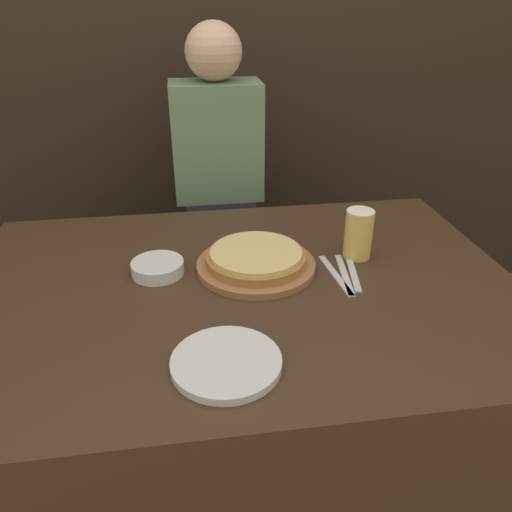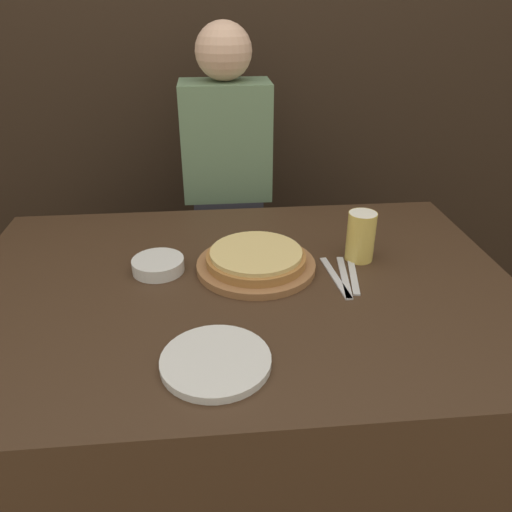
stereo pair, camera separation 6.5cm
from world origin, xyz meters
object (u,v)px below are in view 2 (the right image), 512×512
(pizza_on_board, at_px, (256,261))
(beer_glass, at_px, (361,234))
(side_bowl, at_px, (158,265))
(fork, at_px, (335,277))
(diner_person, at_px, (228,204))
(dinner_knife, at_px, (344,277))
(dinner_plate, at_px, (216,361))
(spoon, at_px, (353,276))

(pizza_on_board, xyz_separation_m, beer_glass, (0.30, 0.03, 0.05))
(pizza_on_board, distance_m, side_bowl, 0.27)
(side_bowl, distance_m, fork, 0.48)
(pizza_on_board, height_order, diner_person, diner_person)
(pizza_on_board, bearing_deg, diner_person, 94.48)
(side_bowl, height_order, dinner_knife, side_bowl)
(dinner_plate, bearing_deg, side_bowl, 109.93)
(beer_glass, xyz_separation_m, side_bowl, (-0.57, -0.02, -0.06))
(fork, distance_m, dinner_knife, 0.03)
(dinner_plate, height_order, side_bowl, side_bowl)
(dinner_plate, xyz_separation_m, dinner_knife, (0.35, 0.32, -0.01))
(pizza_on_board, distance_m, dinner_knife, 0.24)
(beer_glass, height_order, spoon, beer_glass)
(dinner_plate, xyz_separation_m, spoon, (0.38, 0.32, -0.01))
(pizza_on_board, relative_size, dinner_plate, 1.43)
(side_bowl, relative_size, fork, 0.65)
(spoon, bearing_deg, dinner_knife, 180.00)
(pizza_on_board, relative_size, diner_person, 0.25)
(spoon, bearing_deg, pizza_on_board, 164.86)
(beer_glass, xyz_separation_m, dinner_knife, (-0.07, -0.10, -0.07))
(beer_glass, relative_size, fork, 0.65)
(diner_person, bearing_deg, fork, -69.97)
(dinner_plate, xyz_separation_m, side_bowl, (-0.15, 0.41, 0.01))
(pizza_on_board, bearing_deg, dinner_knife, -16.69)
(fork, distance_m, spoon, 0.05)
(side_bowl, distance_m, dinner_knife, 0.51)
(beer_glass, bearing_deg, pizza_on_board, -174.10)
(beer_glass, relative_size, spoon, 0.77)
(pizza_on_board, distance_m, fork, 0.22)
(dinner_plate, distance_m, spoon, 0.50)
(dinner_plate, distance_m, dinner_knife, 0.48)
(dinner_plate, height_order, fork, dinner_plate)
(beer_glass, bearing_deg, fork, -132.68)
(dinner_knife, bearing_deg, dinner_plate, -137.54)
(pizza_on_board, relative_size, spoon, 1.77)
(dinner_plate, height_order, spoon, dinner_plate)
(beer_glass, distance_m, dinner_plate, 0.60)
(pizza_on_board, distance_m, spoon, 0.27)
(side_bowl, bearing_deg, dinner_knife, -9.50)
(beer_glass, bearing_deg, diner_person, 120.06)
(dinner_knife, bearing_deg, beer_glass, 56.08)
(side_bowl, distance_m, diner_person, 0.66)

